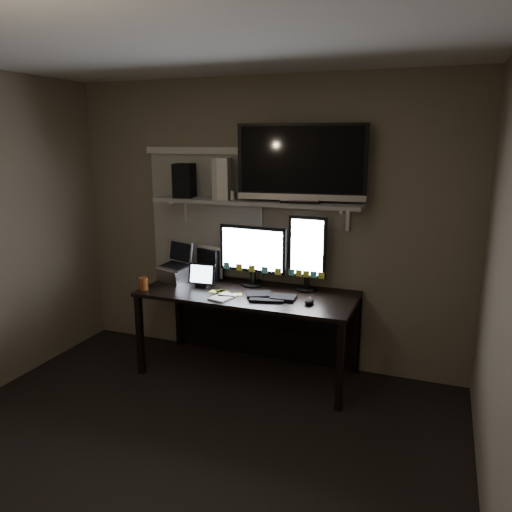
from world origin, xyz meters
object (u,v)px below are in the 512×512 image
at_px(desk, 253,308).
at_px(monitor_landscape, 253,255).
at_px(game_console, 225,178).
at_px(laptop, 175,262).
at_px(mouse, 309,301).
at_px(cup, 144,284).
at_px(monitor_portrait, 307,253).
at_px(speaker, 184,181).
at_px(tablet, 202,275).
at_px(tv, 302,163).
at_px(keyboard, 271,296).

relative_size(desk, monitor_landscape, 2.93).
bearing_deg(game_console, laptop, 179.82).
bearing_deg(mouse, cup, -177.69).
height_order(monitor_portrait, speaker, speaker).
height_order(tablet, game_console, game_console).
relative_size(monitor_landscape, tv, 0.59).
relative_size(desk, cup, 16.63).
relative_size(tablet, laptop, 0.71).
relative_size(desk, speaker, 6.14).
bearing_deg(monitor_landscape, game_console, -179.46).
distance_m(keyboard, speaker, 1.28).
distance_m(keyboard, cup, 1.10).
bearing_deg(monitor_landscape, tablet, -149.25).
bearing_deg(tablet, cup, -152.41).
xyz_separation_m(cup, speaker, (0.19, 0.42, 0.84)).
bearing_deg(keyboard, mouse, -21.02).
relative_size(monitor_landscape, laptop, 1.82).
height_order(keyboard, laptop, laptop).
distance_m(laptop, cup, 0.38).
height_order(desk, mouse, mouse).
relative_size(monitor_portrait, keyboard, 1.54).
xyz_separation_m(mouse, tv, (-0.17, 0.30, 1.04)).
xyz_separation_m(monitor_landscape, mouse, (0.59, -0.31, -0.25)).
xyz_separation_m(mouse, game_console, (-0.85, 0.33, 0.90)).
distance_m(cup, speaker, 0.96).
bearing_deg(tv, desk, -176.98).
bearing_deg(monitor_landscape, cup, -147.45).
relative_size(monitor_portrait, tv, 0.62).
bearing_deg(monitor_landscape, speaker, -173.60).
bearing_deg(cup, monitor_portrait, 20.25).
xyz_separation_m(tablet, cup, (-0.43, -0.25, -0.05)).
bearing_deg(mouse, desk, 153.87).
xyz_separation_m(laptop, tv, (1.13, 0.10, 0.89)).
xyz_separation_m(keyboard, game_console, (-0.53, 0.29, 0.91)).
relative_size(game_console, speaker, 1.18).
relative_size(keyboard, tv, 0.40).
xyz_separation_m(game_console, speaker, (-0.37, -0.04, -0.03)).
height_order(mouse, tv, tv).
bearing_deg(desk, mouse, -22.81).
bearing_deg(game_console, tablet, -136.44).
bearing_deg(mouse, laptop, 167.69).
distance_m(mouse, laptop, 1.32).
relative_size(monitor_landscape, speaker, 2.10).
bearing_deg(tablet, tv, 10.31).
bearing_deg(monitor_portrait, laptop, -172.18).
distance_m(desk, tv, 1.30).
bearing_deg(speaker, tv, -8.64).
height_order(monitor_landscape, tv, tv).
bearing_deg(cup, tv, 19.67).
relative_size(desk, laptop, 5.32).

